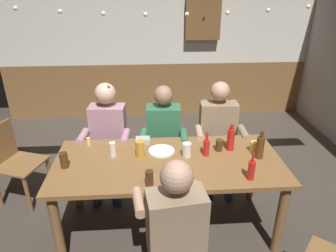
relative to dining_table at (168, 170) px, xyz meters
name	(u,v)px	position (x,y,z in m)	size (l,w,h in m)	color
ground_plane	(167,215)	(0.00, 0.15, -0.67)	(6.49, 6.49, 0.00)	#423A33
back_wall_upper	(156,22)	(0.00, 2.92, 0.96)	(5.23, 0.12, 1.38)	silver
back_wall_wainscot	(157,89)	(0.00, 2.92, -0.20)	(5.23, 0.12, 0.94)	brown
dining_table	(168,170)	(0.00, 0.00, 0.00)	(2.05, 0.91, 0.76)	brown
person_0	(107,135)	(-0.62, 0.68, 0.03)	(0.55, 0.55, 1.27)	#B78493
person_1	(164,135)	(0.00, 0.68, 0.01)	(0.53, 0.54, 1.22)	#33724C
person_2	(218,133)	(0.61, 0.68, 0.02)	(0.56, 0.55, 1.25)	#997F60
person_3	(174,222)	(-0.01, -0.69, 0.01)	(0.57, 0.57, 1.22)	#997F60
chair_empty_near_right	(13,161)	(-1.63, 0.58, -0.19)	(0.56, 0.56, 0.88)	brown
table_candle	(89,141)	(-0.76, 0.34, 0.14)	(0.04, 0.04, 0.08)	#F9E08C
condiment_caddy	(143,140)	(-0.23, 0.36, 0.12)	(0.14, 0.10, 0.05)	#B2B7BC
plate_0	(161,151)	(-0.05, 0.17, 0.10)	(0.25, 0.25, 0.01)	white
bottle_0	(251,170)	(0.65, -0.33, 0.18)	(0.06, 0.06, 0.24)	red
bottle_1	(231,139)	(0.60, 0.16, 0.21)	(0.07, 0.07, 0.26)	red
bottle_2	(260,147)	(0.83, 0.00, 0.21)	(0.07, 0.07, 0.27)	#593314
bottle_3	(206,147)	(0.35, 0.07, 0.18)	(0.06, 0.06, 0.23)	red
pint_glass_0	(254,147)	(0.82, 0.10, 0.15)	(0.08, 0.08, 0.11)	#E5C64C
pint_glass_1	(64,160)	(-0.90, -0.04, 0.17)	(0.07, 0.07, 0.14)	#4C2D19
pint_glass_2	(113,149)	(-0.50, 0.12, 0.17)	(0.06, 0.06, 0.14)	white
pint_glass_3	(149,178)	(-0.17, -0.36, 0.16)	(0.06, 0.06, 0.13)	#4C2D19
pint_glass_4	(140,149)	(-0.25, 0.10, 0.17)	(0.08, 0.08, 0.15)	gold
pint_glass_5	(187,150)	(0.17, 0.07, 0.16)	(0.08, 0.08, 0.13)	white
pint_glass_6	(219,145)	(0.49, 0.15, 0.15)	(0.07, 0.07, 0.11)	#4C2D19
wall_dart_cabinet	(203,17)	(0.75, 2.79, 1.04)	(0.56, 0.15, 0.70)	brown
string_lights	(166,7)	(0.00, 0.25, 1.37)	(3.70, 0.04, 0.17)	#F9EAB2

